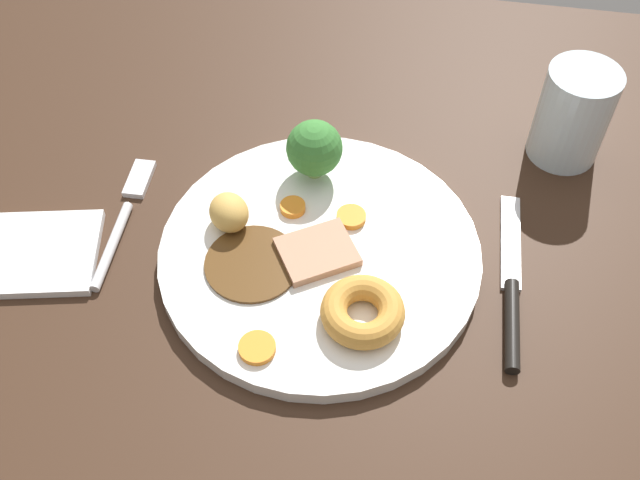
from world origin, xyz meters
TOP-DOWN VIEW (x-y plane):
  - dining_table at (0.00, 0.00)cm, footprint 120.00×84.00cm
  - dinner_plate at (-2.18, 0.16)cm, footprint 27.79×27.79cm
  - gravy_pool at (-7.51, -2.64)cm, footprint 8.11×8.11cm
  - meat_slice_main at (-2.28, -0.68)cm, footprint 7.97×7.60cm
  - yorkshire_pudding at (2.38, -6.45)cm, footprint 6.76×6.76cm
  - roast_potato_left at (-10.42, 1.43)cm, footprint 5.00×5.19cm
  - carrot_coin_front at (-5.32, 3.98)cm, footprint 2.27×2.27cm
  - carrot_coin_back at (0.10, 3.75)cm, footprint 2.63×2.63cm
  - carrot_coin_side at (-5.26, -10.62)cm, footprint 2.93×2.93cm
  - broccoli_floret at (-4.18, 8.75)cm, footprint 5.15×5.15cm
  - fork at (-20.49, 1.38)cm, footprint 2.13×15.29cm
  - knife at (14.32, -1.13)cm, footprint 1.89×18.52cm
  - water_glass at (18.93, 17.12)cm, footprint 6.76×6.76cm
  - folded_napkin at (-26.82, -3.99)cm, footprint 12.66×11.13cm

SIDE VIEW (x-z plane):
  - dining_table at x=0.00cm, z-range 0.00..3.60cm
  - fork at x=-20.49cm, z-range 3.54..4.44cm
  - folded_napkin at x=-26.82cm, z-range 3.60..4.40cm
  - knife at x=14.32cm, z-range 3.45..4.65cm
  - dinner_plate at x=-2.18cm, z-range 3.60..5.00cm
  - gravy_pool at x=-7.51cm, z-range 5.00..5.30cm
  - carrot_coin_side at x=-5.26cm, z-range 5.00..5.55cm
  - carrot_coin_back at x=0.10cm, z-range 5.00..5.60cm
  - carrot_coin_front at x=-5.32cm, z-range 5.00..5.65cm
  - meat_slice_main at x=-2.28cm, z-range 5.00..5.80cm
  - yorkshire_pudding at x=2.38cm, z-range 5.00..7.16cm
  - roast_potato_left at x=-10.42cm, z-range 5.00..8.05cm
  - broccoli_floret at x=-4.18cm, z-range 5.28..11.11cm
  - water_glass at x=18.93cm, z-range 3.60..13.19cm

